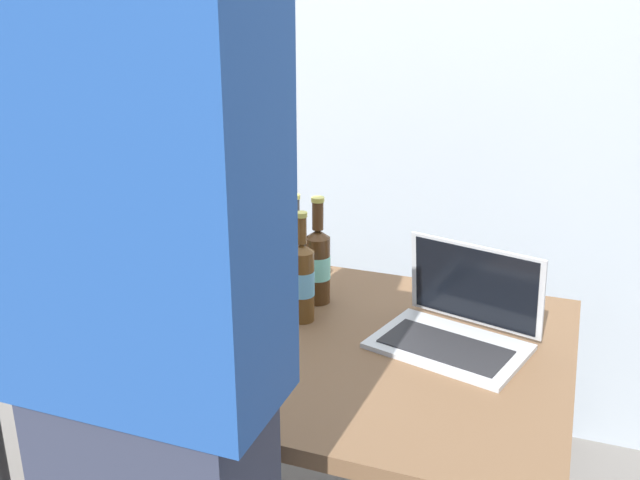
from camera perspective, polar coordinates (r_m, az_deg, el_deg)
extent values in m
cube|color=brown|center=(1.80, -2.88, -7.73)|extent=(1.39, 0.88, 0.04)
cylinder|color=#2D2D30|center=(2.54, -12.62, -8.78)|extent=(0.08, 0.08, 0.69)
cylinder|color=#2D2D30|center=(2.20, 17.43, -14.19)|extent=(0.08, 0.08, 0.69)
cube|color=#B7BABC|center=(1.72, 10.31, -8.42)|extent=(0.40, 0.32, 0.01)
cube|color=#232326|center=(1.70, 10.05, -8.43)|extent=(0.32, 0.21, 0.00)
cube|color=#B7BABC|center=(1.78, 12.37, -3.54)|extent=(0.34, 0.12, 0.21)
cube|color=black|center=(1.78, 12.31, -3.58)|extent=(0.32, 0.11, 0.20)
cylinder|color=#1E5123|center=(1.84, -6.48, -3.51)|extent=(0.07, 0.07, 0.17)
cone|color=#1E5123|center=(1.81, -6.59, -0.67)|extent=(0.07, 0.07, 0.02)
cylinder|color=#1E5123|center=(1.79, -6.65, 0.73)|extent=(0.03, 0.03, 0.07)
cylinder|color=#BFB74C|center=(1.78, -6.71, 1.99)|extent=(0.03, 0.03, 0.01)
cylinder|color=teal|center=(1.84, -6.49, -3.26)|extent=(0.07, 0.07, 0.06)
cylinder|color=brown|center=(1.80, -1.45, -3.73)|extent=(0.06, 0.06, 0.19)
cone|color=brown|center=(1.76, -1.48, -0.60)|extent=(0.06, 0.06, 0.02)
cylinder|color=brown|center=(1.74, -1.49, 0.80)|extent=(0.03, 0.03, 0.07)
cylinder|color=#BFB74C|center=(1.73, -1.51, 2.06)|extent=(0.03, 0.03, 0.01)
cylinder|color=#6CB6DA|center=(1.79, -1.45, -3.46)|extent=(0.06, 0.06, 0.07)
cylinder|color=#472B14|center=(1.90, -0.17, -2.43)|extent=(0.07, 0.07, 0.18)
cone|color=#472B14|center=(1.86, -0.18, 0.53)|extent=(0.07, 0.07, 0.02)
cylinder|color=#472B14|center=(1.85, -0.18, 1.98)|extent=(0.03, 0.03, 0.08)
cylinder|color=#BFB74C|center=(1.84, -0.18, 3.28)|extent=(0.03, 0.03, 0.01)
cylinder|color=#82DAC5|center=(1.90, -0.17, -2.17)|extent=(0.07, 0.07, 0.06)
cylinder|color=#333333|center=(1.94, -1.97, -1.83)|extent=(0.06, 0.06, 0.19)
cone|color=#333333|center=(1.91, -2.01, 1.13)|extent=(0.06, 0.06, 0.02)
cylinder|color=#333333|center=(1.89, -2.03, 2.38)|extent=(0.03, 0.03, 0.07)
cylinder|color=#BFB74C|center=(1.88, -2.04, 3.51)|extent=(0.03, 0.03, 0.01)
cylinder|color=tan|center=(1.94, -1.98, -1.57)|extent=(0.06, 0.06, 0.07)
cube|color=#1E4793|center=(1.05, -15.04, 3.99)|extent=(0.43, 0.22, 0.66)
cylinder|color=white|center=(2.15, -8.67, -1.40)|extent=(0.07, 0.07, 0.08)
torus|color=white|center=(2.13, -7.78, -1.43)|extent=(0.06, 0.01, 0.06)
cube|color=#99A3AD|center=(2.50, 5.71, 14.21)|extent=(6.00, 0.10, 2.60)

